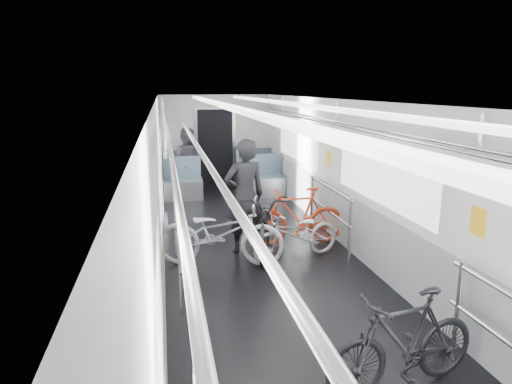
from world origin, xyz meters
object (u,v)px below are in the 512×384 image
bike_left_far (220,233)px  person_seated (186,162)px  bike_right_mid (297,234)px  bike_right_far (298,216)px  bike_aisle (266,222)px  bike_right_near (404,341)px  person_standing (245,196)px

bike_left_far → person_seated: (-0.23, 4.73, 0.33)m
bike_left_far → bike_right_mid: bike_left_far is taller
bike_right_mid → bike_right_far: bike_right_far is taller
bike_right_far → bike_aisle: 0.65m
bike_left_far → person_seated: bearing=16.9°
bike_left_far → bike_aisle: size_ratio=1.00×
bike_right_near → bike_aisle: 3.62m
bike_left_far → bike_aisle: bearing=-48.0°
bike_right_near → bike_right_mid: (-0.01, 3.17, -0.06)m
bike_right_mid → person_standing: (-0.72, 0.53, 0.51)m
bike_right_near → person_standing: size_ratio=0.83×
bike_right_mid → person_seated: (-1.41, 4.74, 0.43)m
bike_right_far → person_seated: 4.39m
bike_right_mid → person_standing: size_ratio=0.83×
person_standing → person_seated: person_standing is taller
bike_left_far → person_seated: size_ratio=1.15×
bike_right_near → bike_right_mid: size_ratio=1.00×
bike_right_near → bike_right_mid: bike_right_near is taller
bike_right_far → person_standing: person_standing is taller
bike_right_mid → person_seated: 4.97m
bike_left_far → bike_right_near: 3.40m
person_standing → bike_aisle: bearing=152.7°
bike_aisle → bike_right_far: bearing=37.7°
person_standing → bike_right_far: bearing=178.4°
bike_left_far → bike_aisle: 0.90m
bike_right_mid → person_seated: size_ratio=0.92×
bike_aisle → bike_right_near: bearing=-68.1°
bike_right_far → bike_aisle: bike_aisle is taller
bike_right_near → bike_right_far: size_ratio=0.94×
bike_left_far → bike_right_far: (1.39, 0.66, -0.01)m
bike_right_mid → bike_aisle: bike_aisle is taller
bike_right_far → bike_aisle: size_ratio=0.85×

